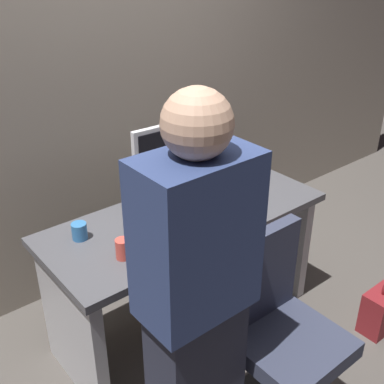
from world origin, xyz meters
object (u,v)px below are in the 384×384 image
at_px(keyboard, 190,221).
at_px(cup_by_monitor, 79,231).
at_px(office_chair, 279,342).
at_px(cup_near_keyboard, 123,249).
at_px(desk, 186,249).
at_px(person_at_desk, 196,308).
at_px(mouse, 234,203).
at_px(monitor, 179,158).
at_px(book_stack, 237,174).

xyz_separation_m(keyboard, cup_by_monitor, (-0.50, 0.22, 0.03)).
xyz_separation_m(office_chair, cup_near_keyboard, (-0.40, 0.60, 0.35)).
height_order(desk, keyboard, keyboard).
relative_size(office_chair, person_at_desk, 0.57).
height_order(desk, person_at_desk, person_at_desk).
distance_m(keyboard, cup_near_keyboard, 0.43).
relative_size(mouse, cup_near_keyboard, 1.05).
xyz_separation_m(monitor, book_stack, (0.42, -0.01, -0.21)).
bearing_deg(desk, person_at_desk, -126.10).
height_order(keyboard, cup_near_keyboard, cup_near_keyboard).
distance_m(desk, person_at_desk, 0.91).
bearing_deg(mouse, cup_near_keyboard, -177.29).
height_order(person_at_desk, keyboard, person_at_desk).
bearing_deg(office_chair, mouse, 63.71).
relative_size(monitor, mouse, 5.41).
xyz_separation_m(office_chair, keyboard, (0.02, 0.64, 0.32)).
bearing_deg(desk, cup_near_keyboard, -164.54).
bearing_deg(cup_near_keyboard, person_at_desk, -94.07).
xyz_separation_m(cup_near_keyboard, cup_by_monitor, (-0.08, 0.27, -0.01)).
height_order(office_chair, cup_by_monitor, office_chair).
height_order(keyboard, book_stack, book_stack).
relative_size(office_chair, cup_by_monitor, 11.31).
xyz_separation_m(desk, book_stack, (0.49, 0.12, 0.26)).
bearing_deg(office_chair, book_stack, 57.51).
bearing_deg(keyboard, office_chair, -94.38).
bearing_deg(monitor, person_at_desk, -124.39).
distance_m(mouse, cup_near_keyboard, 0.72).
bearing_deg(keyboard, book_stack, 18.69).
relative_size(office_chair, mouse, 9.40).
height_order(desk, cup_near_keyboard, cup_near_keyboard).
height_order(office_chair, keyboard, office_chair).
xyz_separation_m(office_chair, book_stack, (0.54, 0.85, 0.35)).
xyz_separation_m(person_at_desk, cup_near_keyboard, (0.04, 0.56, -0.06)).
bearing_deg(cup_near_keyboard, book_stack, 14.92).
bearing_deg(book_stack, keyboard, -158.44).
distance_m(monitor, book_stack, 0.47).
distance_m(desk, cup_by_monitor, 0.61).
distance_m(person_at_desk, mouse, 0.97).
height_order(office_chair, cup_near_keyboard, office_chair).
bearing_deg(desk, mouse, -20.18).
relative_size(mouse, book_stack, 0.46).
height_order(person_at_desk, cup_by_monitor, person_at_desk).
xyz_separation_m(office_chair, person_at_desk, (-0.44, 0.04, 0.41)).
relative_size(desk, cup_by_monitor, 18.22).
xyz_separation_m(desk, mouse, (0.26, -0.09, 0.24)).
bearing_deg(cup_by_monitor, office_chair, -60.93).
xyz_separation_m(monitor, cup_near_keyboard, (-0.53, -0.27, -0.21)).
xyz_separation_m(office_chair, mouse, (0.31, 0.63, 0.32)).
bearing_deg(cup_near_keyboard, desk, 15.46).
relative_size(person_at_desk, book_stack, 7.52).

